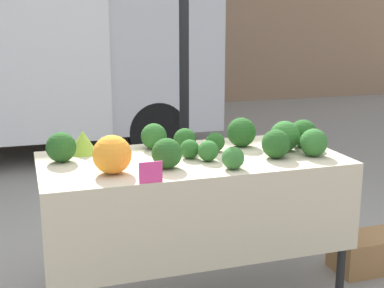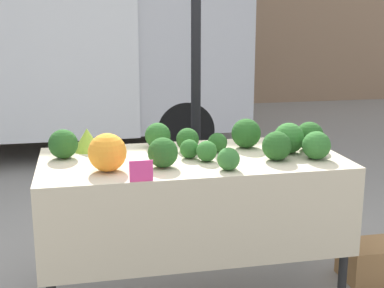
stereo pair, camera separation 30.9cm
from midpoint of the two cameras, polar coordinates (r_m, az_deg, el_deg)
name	(u,v)px [view 1 (the left image)]	position (r m, az deg, el deg)	size (l,w,h in m)	color
tent_pole	(184,89)	(3.85, -3.15, 5.89)	(0.07, 0.07, 2.35)	black
market_table	(196,180)	(3.08, -2.49, -3.88)	(1.75, 0.84, 0.88)	beige
orange_cauliflower	(112,155)	(2.82, -11.65, -1.15)	(0.20, 0.20, 0.20)	orange
romanesco_head	(83,142)	(3.27, -14.23, 0.16)	(0.17, 0.17, 0.14)	#93B238
broccoli_head_0	(303,133)	(3.38, 9.25, 1.11)	(0.17, 0.17, 0.17)	#23511E
broccoli_head_1	(276,144)	(3.09, 6.14, -0.02)	(0.17, 0.17, 0.17)	#23511E
broccoli_head_2	(190,149)	(3.07, -3.12, -0.57)	(0.11, 0.11, 0.11)	#285B23
broccoli_head_3	(167,153)	(2.88, -5.77, -1.03)	(0.17, 0.17, 0.17)	#23511E
broccoli_head_4	(233,158)	(2.85, 1.32, -1.54)	(0.12, 0.12, 0.12)	#336B2D
broccoli_head_5	(215,142)	(3.23, -0.25, 0.18)	(0.12, 0.12, 0.12)	#23511E
broccoli_head_6	(314,142)	(3.17, 10.16, 0.13)	(0.16, 0.16, 0.16)	#2D6628
broccoli_head_7	(154,136)	(3.31, -6.77, 0.79)	(0.16, 0.16, 0.16)	#285B23
broccoli_head_8	(109,149)	(3.09, -11.71, -0.52)	(0.14, 0.14, 0.14)	#285B23
broccoli_head_9	(61,147)	(3.12, -16.58, -0.36)	(0.17, 0.17, 0.17)	#23511E
broccoli_head_10	(208,151)	(3.01, -1.19, -0.77)	(0.12, 0.12, 0.12)	#2D6628
broccoli_head_11	(185,140)	(3.25, -3.49, 0.44)	(0.14, 0.14, 0.14)	#23511E
broccoli_head_12	(241,132)	(3.35, 2.68, 1.24)	(0.18, 0.18, 0.18)	#23511E
broccoli_head_13	(285,136)	(3.26, 7.23, 0.83)	(0.18, 0.18, 0.18)	#2D6628
price_sign	(151,172)	(2.64, -7.78, -3.06)	(0.12, 0.01, 0.11)	#E53D84
produce_crate	(367,252)	(3.84, 15.99, -11.10)	(0.47, 0.29, 0.24)	#9E7042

